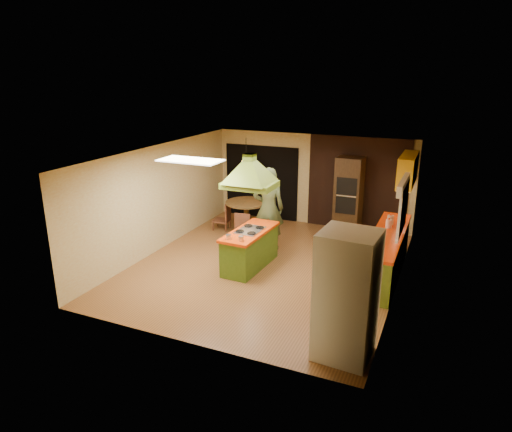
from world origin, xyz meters
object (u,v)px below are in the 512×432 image
at_px(refrigerator, 346,296).
at_px(dining_table, 246,210).
at_px(wall_oven, 349,195).
at_px(kitchen_island, 250,248).
at_px(man, 268,209).
at_px(canister_large, 390,220).

relative_size(refrigerator, dining_table, 1.79).
bearing_deg(refrigerator, wall_oven, 106.13).
distance_m(refrigerator, wall_oven, 5.66).
relative_size(kitchen_island, man, 0.85).
xyz_separation_m(wall_oven, canister_large, (1.30, -1.73, 0.01)).
xyz_separation_m(kitchen_island, man, (-0.05, 1.18, 0.57)).
height_order(kitchen_island, refrigerator, refrigerator).
bearing_deg(man, wall_oven, -148.50).
distance_m(man, canister_large, 2.79).
bearing_deg(canister_large, kitchen_island, -153.21).
height_order(man, wall_oven, wall_oven).
relative_size(wall_oven, canister_large, 9.87).
relative_size(kitchen_island, refrigerator, 0.86).
bearing_deg(wall_oven, dining_table, -154.02).
xyz_separation_m(kitchen_island, dining_table, (-1.03, 2.07, 0.16)).
bearing_deg(canister_large, wall_oven, 126.90).
bearing_deg(kitchen_island, dining_table, 119.33).
xyz_separation_m(man, dining_table, (-0.98, 0.88, -0.42)).
xyz_separation_m(man, refrigerator, (2.68, -3.60, -0.01)).
bearing_deg(wall_oven, man, -124.55).
bearing_deg(man, kitchen_island, 71.45).
height_order(kitchen_island, canister_large, canister_large).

